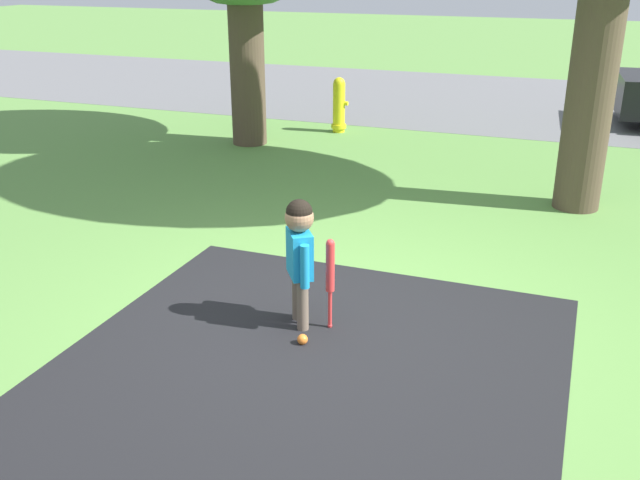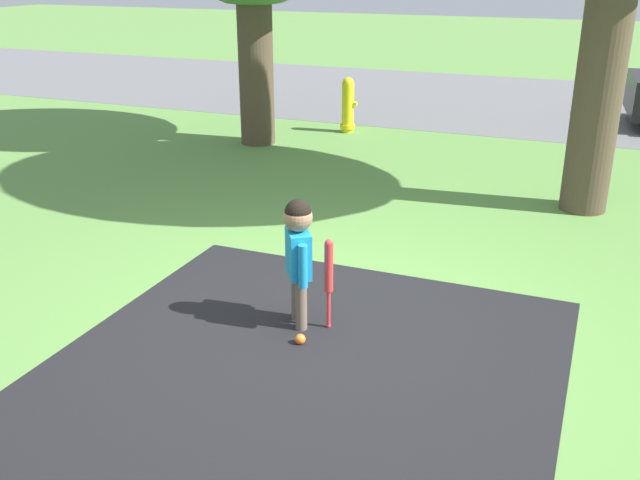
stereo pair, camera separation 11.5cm
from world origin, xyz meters
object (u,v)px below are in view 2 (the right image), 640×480
sports_ball (300,339)px  fire_hydrant (348,106)px  baseball_bat (329,271)px  child (298,245)px

sports_ball → fire_hydrant: bearing=107.2°
sports_ball → fire_hydrant: size_ratio=0.09×
fire_hydrant → baseball_bat: bearing=-71.2°
sports_ball → fire_hydrant: 6.48m
child → sports_ball: bearing=-9.5°
child → fire_hydrant: child is taller
child → sports_ball: 0.65m
fire_hydrant → child: bearing=-73.2°
baseball_bat → fire_hydrant: fire_hydrant is taller
child → baseball_bat: bearing=61.8°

